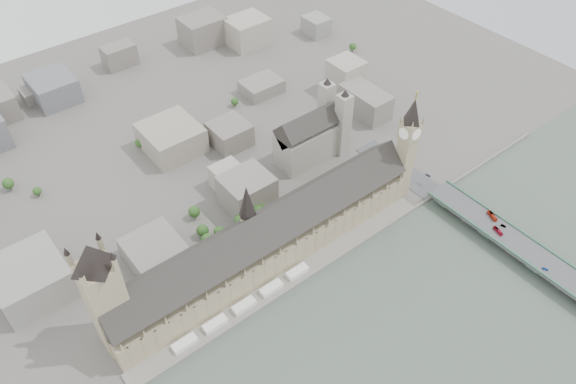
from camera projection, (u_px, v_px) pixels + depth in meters
ground at (281, 276)px, 432.73m from camera, size 900.00×900.00×0.00m
embankment_wall at (294, 287)px, 423.21m from camera, size 600.00×1.50×3.00m
river_terrace at (287, 281)px, 427.80m from camera, size 270.00×15.00×2.00m
terrace_tents at (244, 305)px, 408.06m from camera, size 118.00×7.00×4.00m
palace_of_westminster at (265, 241)px, 428.15m from camera, size 265.00×40.73×55.44m
elizabeth_tower at (408, 142)px, 458.94m from camera, size 17.00×17.00×107.50m
victoria_tower at (103, 292)px, 354.49m from camera, size 30.00×30.00×100.00m
central_tower at (248, 210)px, 402.84m from camera, size 13.00×13.00×48.00m
westminster_bridge at (506, 240)px, 452.38m from camera, size 25.00×325.00×10.25m
bridge_parapets at (558, 270)px, 423.28m from camera, size 25.00×235.00×1.15m
westminster_abbey at (313, 135)px, 518.82m from camera, size 68.00×36.00×64.00m
city_skyline_inland at (130, 110)px, 558.07m from camera, size 720.00×360.00×38.00m
park_trees at (226, 230)px, 456.97m from camera, size 110.00×30.00×15.00m
red_bus_north at (498, 231)px, 450.66m from camera, size 4.95×10.25×2.78m
red_bus_south at (492, 216)px, 462.43m from camera, size 6.70×11.76×3.22m
car_blue at (545, 269)px, 423.54m from camera, size 3.34×4.79×1.51m
car_silver at (503, 226)px, 455.56m from camera, size 2.74×4.58×1.43m
car_approach at (428, 175)px, 499.60m from camera, size 3.00×5.64×1.56m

